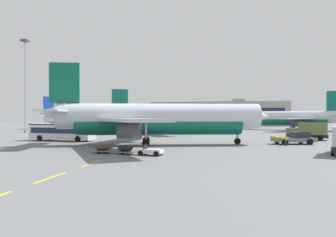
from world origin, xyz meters
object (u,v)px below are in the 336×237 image
airliner_far_center (288,118)px  airliner_far_right (167,119)px  airliner_mid_left (77,118)px  catering_truck (308,131)px  ground_power_truck (67,128)px  airliner_foreground (156,119)px  pushback_tug (294,138)px  apron_light_mast_near (25,75)px  apron_shuttle_bus (62,131)px  baggage_train (126,150)px  ground_crew_worker (286,139)px

airliner_far_center → airliner_far_right: 42.79m
airliner_mid_left → catering_truck: (70.88, -49.25, -2.02)m
airliner_mid_left → ground_power_truck: size_ratio=4.27×
airliner_foreground → airliner_far_right: bearing=97.7°
airliner_foreground → airliner_far_right: 34.48m
pushback_tug → ground_power_truck: (-45.08, 12.99, 0.74)m
ground_power_truck → airliner_far_right: bearing=39.2°
airliner_far_center → airliner_far_right: size_ratio=1.08×
pushback_tug → apron_light_mast_near: bearing=159.4°
apron_shuttle_bus → baggage_train: (17.27, -16.72, -1.23)m
ground_crew_worker → airliner_foreground: bearing=-174.6°
pushback_tug → ground_power_truck: size_ratio=0.88×
baggage_train → apron_light_mast_near: (-41.67, 40.79, 14.98)m
ground_crew_worker → apron_light_mast_near: apron_light_mast_near is taller
catering_truck → airliner_far_right: bearing=147.2°
pushback_tug → airliner_far_right: bearing=131.2°
airliner_far_center → airliner_foreground: bearing=-117.1°
airliner_foreground → catering_truck: 29.45m
pushback_tug → baggage_train: pushback_tug is taller
pushback_tug → airliner_far_right: 38.67m
airliner_foreground → apron_light_mast_near: size_ratio=1.38×
ground_power_truck → apron_light_mast_near: 25.27m
airliner_foreground → ground_power_truck: size_ratio=4.69×
catering_truck → airliner_far_center: bearing=83.7°
ground_power_truck → ground_crew_worker: size_ratio=4.39×
ground_crew_worker → apron_light_mast_near: (-61.35, 27.19, 14.55)m
apron_shuttle_bus → ground_crew_worker: 37.08m
catering_truck → ground_power_truck: (-49.56, 3.21, 0.00)m
ground_crew_worker → baggage_train: bearing=-145.3°
catering_truck → airliner_foreground: bearing=-149.4°
airliner_mid_left → apron_light_mast_near: bearing=-84.8°
airliner_mid_left → baggage_train: bearing=-59.5°
airliner_foreground → baggage_train: bearing=-93.6°
airliner_foreground → ground_crew_worker: size_ratio=20.61×
catering_truck → ground_crew_worker: size_ratio=4.42×
baggage_train → ground_power_truck: bearing=128.1°
apron_shuttle_bus → catering_truck: bearing=13.1°
airliner_far_center → airliner_mid_left: bearing=176.2°
ground_power_truck → baggage_train: size_ratio=0.84×
pushback_tug → ground_crew_worker: (-1.87, -3.36, 0.05)m
airliner_mid_left → apron_light_mast_near: size_ratio=1.26×
pushback_tug → airliner_mid_left: size_ratio=0.21×
airliner_foreground → ground_crew_worker: 19.24m
apron_light_mast_near → airliner_mid_left: bearing=95.2°
airliner_far_center → pushback_tug: bearing=-99.9°
airliner_far_right → ground_power_truck: bearing=-140.8°
airliner_mid_left → ground_power_truck: (21.33, -46.04, -2.02)m
pushback_tug → catering_truck: 10.79m
airliner_far_right → ground_crew_worker: (23.53, -32.39, -2.69)m
airliner_far_right → baggage_train: size_ratio=3.55×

